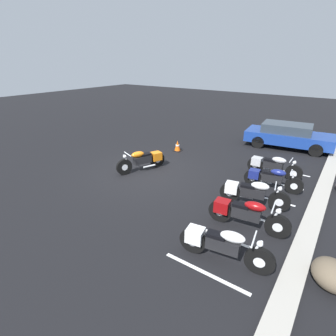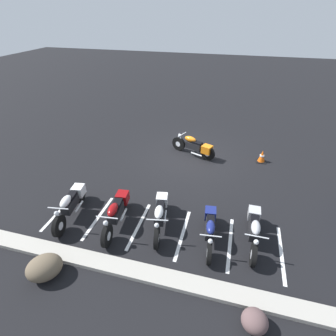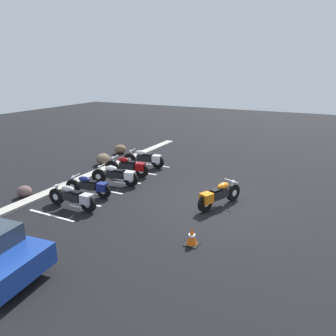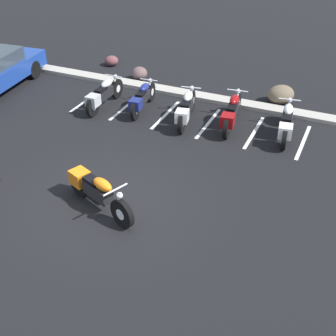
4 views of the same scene
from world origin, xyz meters
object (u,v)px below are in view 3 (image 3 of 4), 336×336
at_px(landscape_rock_3, 103,159).
at_px(motorcycle_orange_featured, 218,195).
at_px(parked_bike_0, 74,197).
at_px(landscape_rock_1, 24,191).
at_px(parked_bike_1, 90,186).
at_px(parked_bike_4, 145,158).
at_px(traffic_cone, 192,237).
at_px(parked_bike_3, 129,166).
at_px(landscape_rock_2, 120,149).
at_px(parked_bike_2, 117,175).

bearing_deg(landscape_rock_3, motorcycle_orange_featured, -109.35).
distance_m(parked_bike_0, landscape_rock_1, 2.59).
distance_m(motorcycle_orange_featured, parked_bike_1, 5.08).
height_order(parked_bike_0, landscape_rock_1, parked_bike_0).
height_order(parked_bike_0, landscape_rock_3, parked_bike_0).
height_order(parked_bike_0, parked_bike_4, parked_bike_4).
bearing_deg(motorcycle_orange_featured, traffic_cone, -153.57).
height_order(parked_bike_1, parked_bike_3, parked_bike_3).
bearing_deg(parked_bike_0, traffic_cone, 175.24).
height_order(landscape_rock_1, traffic_cone, traffic_cone).
bearing_deg(parked_bike_0, landscape_rock_3, -62.57).
bearing_deg(motorcycle_orange_featured, parked_bike_1, 127.21).
height_order(motorcycle_orange_featured, parked_bike_1, motorcycle_orange_featured).
bearing_deg(parked_bike_1, parked_bike_3, -94.69).
relative_size(parked_bike_0, parked_bike_4, 0.96).
bearing_deg(parked_bike_4, motorcycle_orange_featured, 139.07).
bearing_deg(parked_bike_0, parked_bike_4, -85.96).
relative_size(motorcycle_orange_featured, landscape_rock_1, 3.72).
xyz_separation_m(landscape_rock_1, landscape_rock_2, (7.57, 0.67, 0.03)).
bearing_deg(landscape_rock_3, parked_bike_4, -74.22).
distance_m(parked_bike_1, parked_bike_2, 1.58).
xyz_separation_m(parked_bike_4, traffic_cone, (-6.15, -5.23, -0.21)).
distance_m(parked_bike_1, parked_bike_3, 2.91).
bearing_deg(motorcycle_orange_featured, landscape_rock_3, 92.75).
height_order(parked_bike_2, landscape_rock_2, parked_bike_2).
bearing_deg(parked_bike_1, traffic_cone, 155.82).
bearing_deg(traffic_cone, parked_bike_1, 72.24).
distance_m(parked_bike_3, parked_bike_4, 1.60).
bearing_deg(landscape_rock_3, landscape_rock_2, 14.08).
bearing_deg(parked_bike_0, parked_bike_2, -87.77).
bearing_deg(landscape_rock_1, parked_bike_3, -27.89).
bearing_deg(parked_bike_3, traffic_cone, 132.63).
bearing_deg(traffic_cone, parked_bike_3, 48.90).
relative_size(landscape_rock_1, traffic_cone, 1.04).
distance_m(landscape_rock_2, landscape_rock_3, 2.51).
xyz_separation_m(parked_bike_3, landscape_rock_2, (3.40, 2.88, -0.21)).
xyz_separation_m(parked_bike_0, parked_bike_4, (5.74, 0.40, 0.02)).
bearing_deg(parked_bike_4, parked_bike_1, 82.87).
bearing_deg(motorcycle_orange_featured, landscape_rock_1, 131.87).
height_order(parked_bike_1, landscape_rock_1, parked_bike_1).
bearing_deg(traffic_cone, motorcycle_orange_featured, 4.32).
height_order(motorcycle_orange_featured, parked_bike_4, motorcycle_orange_featured).
distance_m(parked_bike_2, parked_bike_3, 1.36).
xyz_separation_m(parked_bike_2, traffic_cone, (-3.21, -4.94, -0.21)).
distance_m(landscape_rock_1, landscape_rock_3, 5.13).
xyz_separation_m(parked_bike_2, parked_bike_4, (2.93, 0.29, 0.01)).
bearing_deg(landscape_rock_3, traffic_cone, -126.39).
bearing_deg(parked_bike_3, parked_bike_1, 85.45).
height_order(motorcycle_orange_featured, landscape_rock_2, motorcycle_orange_featured).
height_order(landscape_rock_1, landscape_rock_2, landscape_rock_2).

